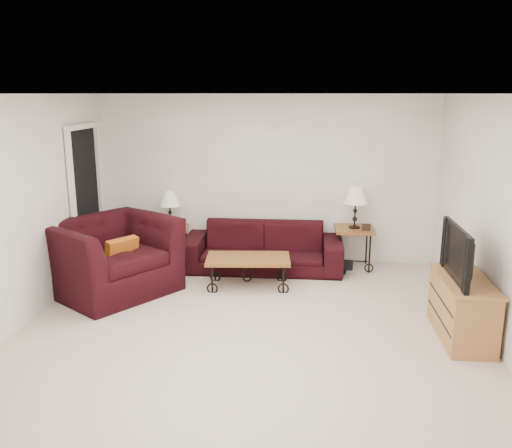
{
  "coord_description": "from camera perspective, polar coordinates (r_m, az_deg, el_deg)",
  "views": [
    {
      "loc": [
        0.57,
        -5.42,
        2.5
      ],
      "look_at": [
        0.0,
        0.7,
        1.0
      ],
      "focal_mm": 37.54,
      "sensor_mm": 36.0,
      "label": 1
    }
  ],
  "objects": [
    {
      "name": "tv_stand",
      "position": [
        6.04,
        21.11,
        -8.38
      ],
      "size": [
        0.45,
        1.08,
        0.65
      ],
      "primitive_type": "cube",
      "color": "#AC6740",
      "rests_on": "ground"
    },
    {
      "name": "throw_pillow",
      "position": [
        6.98,
        -14.14,
        -3.19
      ],
      "size": [
        0.34,
        0.41,
        0.43
      ],
      "primitive_type": "cube",
      "rotation": [
        0.0,
        0.0,
        0.94
      ],
      "color": "#B54517",
      "rests_on": "armchair"
    },
    {
      "name": "television",
      "position": [
        5.84,
        21.42,
        -2.91
      ],
      "size": [
        0.13,
        0.96,
        0.56
      ],
      "primitive_type": "imported",
      "rotation": [
        0.0,
        0.0,
        -1.57
      ],
      "color": "black",
      "rests_on": "tv_stand"
    },
    {
      "name": "sofa",
      "position": [
        7.77,
        0.73,
        -2.47
      ],
      "size": [
        2.28,
        0.89,
        0.67
      ],
      "primitive_type": "imported",
      "color": "black",
      "rests_on": "ground"
    },
    {
      "name": "side_table_right",
      "position": [
        7.96,
        10.34,
        -2.52
      ],
      "size": [
        0.57,
        0.57,
        0.61
      ],
      "primitive_type": "cube",
      "rotation": [
        0.0,
        0.0,
        0.02
      ],
      "color": "#925925",
      "rests_on": "ground"
    },
    {
      "name": "wall_front",
      "position": [
        3.23,
        -5.37,
        -9.18
      ],
      "size": [
        5.0,
        0.02,
        2.5
      ],
      "primitive_type": "cube",
      "color": "white",
      "rests_on": "ground"
    },
    {
      "name": "doorway",
      "position": [
        7.84,
        -17.62,
        2.19
      ],
      "size": [
        0.08,
        0.94,
        2.04
      ],
      "primitive_type": "cube",
      "color": "black",
      "rests_on": "ground"
    },
    {
      "name": "lamp_left",
      "position": [
        8.05,
        -9.16,
        1.55
      ],
      "size": [
        0.35,
        0.35,
        0.55
      ],
      "primitive_type": null,
      "rotation": [
        0.0,
        0.0,
        0.14
      ],
      "color": "black",
      "rests_on": "side_table_left"
    },
    {
      "name": "photo_frame_right",
      "position": [
        7.74,
        11.65,
        -0.33
      ],
      "size": [
        0.12,
        0.04,
        0.1
      ],
      "primitive_type": "cube",
      "rotation": [
        0.0,
        0.0,
        -0.19
      ],
      "color": "black",
      "rests_on": "side_table_right"
    },
    {
      "name": "wall_left",
      "position": [
        6.35,
        -23.71,
        1.19
      ],
      "size": [
        0.02,
        5.0,
        2.5
      ],
      "primitive_type": "cube",
      "color": "white",
      "rests_on": "ground"
    },
    {
      "name": "photo_frame_left",
      "position": [
        8.0,
        -10.4,
        -0.26
      ],
      "size": [
        0.11,
        0.05,
        0.09
      ],
      "primitive_type": "cube",
      "rotation": [
        0.0,
        0.0,
        0.31
      ],
      "color": "black",
      "rests_on": "side_table_left"
    },
    {
      "name": "wall_back",
      "position": [
        8.04,
        1.2,
        4.77
      ],
      "size": [
        5.0,
        0.02,
        2.5
      ],
      "primitive_type": "cube",
      "color": "white",
      "rests_on": "ground"
    },
    {
      "name": "side_table_left",
      "position": [
        8.18,
        -9.01,
        -2.22
      ],
      "size": [
        0.57,
        0.57,
        0.55
      ],
      "primitive_type": "cube",
      "rotation": [
        0.0,
        0.0,
        0.14
      ],
      "color": "#925925",
      "rests_on": "ground"
    },
    {
      "name": "backpack",
      "position": [
        7.67,
        9.39,
        -3.79
      ],
      "size": [
        0.36,
        0.29,
        0.44
      ],
      "primitive_type": "ellipsoid",
      "rotation": [
        0.0,
        0.0,
        -0.09
      ],
      "color": "black",
      "rests_on": "ground"
    },
    {
      "name": "coffee_table",
      "position": [
        7.1,
        -0.84,
        -5.13
      ],
      "size": [
        1.14,
        0.68,
        0.41
      ],
      "primitive_type": "cube",
      "rotation": [
        0.0,
        0.0,
        0.08
      ],
      "color": "#925925",
      "rests_on": "ground"
    },
    {
      "name": "ground",
      "position": [
        6.0,
        -0.63,
        -10.93
      ],
      "size": [
        5.0,
        5.0,
        0.0
      ],
      "primitive_type": "plane",
      "color": "beige",
      "rests_on": "ground"
    },
    {
      "name": "ceiling",
      "position": [
        5.45,
        -0.71,
        13.71
      ],
      "size": [
        5.0,
        5.0,
        0.0
      ],
      "primitive_type": "plane",
      "color": "white",
      "rests_on": "wall_back"
    },
    {
      "name": "lamp_right",
      "position": [
        7.82,
        10.53,
        1.75
      ],
      "size": [
        0.35,
        0.35,
        0.61
      ],
      "primitive_type": null,
      "rotation": [
        0.0,
        0.0,
        0.02
      ],
      "color": "black",
      "rests_on": "side_table_right"
    },
    {
      "name": "wall_right",
      "position": [
        5.89,
        24.32,
        0.21
      ],
      "size": [
        0.02,
        5.0,
        2.5
      ],
      "primitive_type": "cube",
      "color": "white",
      "rests_on": "ground"
    },
    {
      "name": "armchair",
      "position": [
        7.09,
        -15.13,
        -3.38
      ],
      "size": [
        1.89,
        1.93,
        0.95
      ],
      "primitive_type": "imported",
      "rotation": [
        0.0,
        0.0,
        0.94
      ],
      "color": "black",
      "rests_on": "ground"
    }
  ]
}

